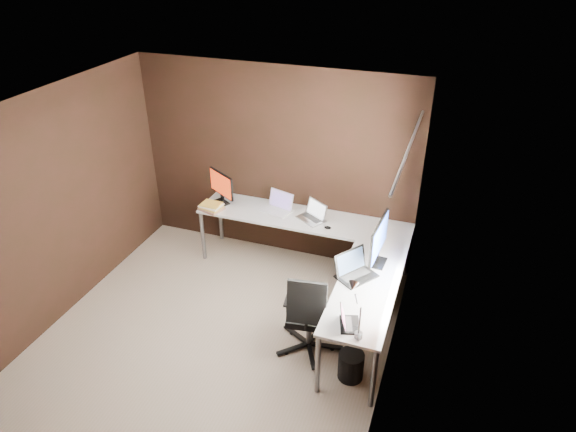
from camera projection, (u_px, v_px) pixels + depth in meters
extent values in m
cube|color=tan|center=(219.00, 333.00, 5.60)|extent=(3.60, 3.60, 0.00)
cube|color=white|center=(199.00, 111.00, 4.36)|extent=(3.60, 3.60, 0.00)
cube|color=black|center=(275.00, 164.00, 6.45)|extent=(3.60, 0.00, 2.50)
cube|color=black|center=(90.00, 367.00, 3.51)|extent=(3.60, 0.00, 2.50)
cube|color=black|center=(59.00, 206.00, 5.50)|extent=(0.00, 3.60, 2.50)
cube|color=black|center=(396.00, 272.00, 4.46)|extent=(0.00, 3.60, 2.50)
cube|color=white|center=(403.00, 232.00, 4.65)|extent=(0.00, 1.00, 1.30)
cube|color=orange|center=(382.00, 296.00, 4.17)|extent=(0.01, 0.35, 2.00)
cube|color=orange|center=(407.00, 214.00, 5.35)|extent=(0.01, 0.35, 2.00)
cylinder|color=slate|center=(409.00, 146.00, 4.25)|extent=(0.02, 1.90, 0.02)
cube|color=silver|center=(303.00, 218.00, 6.34)|extent=(2.65, 0.60, 0.03)
cube|color=silver|center=(366.00, 289.00, 5.12)|extent=(0.60, 1.65, 0.03)
cylinder|color=slate|center=(203.00, 236.00, 6.67)|extent=(0.05, 0.05, 0.70)
cylinder|color=slate|center=(220.00, 217.00, 7.10)|extent=(0.05, 0.05, 0.70)
cylinder|color=slate|center=(318.00, 364.00, 4.73)|extent=(0.05, 0.05, 0.70)
cylinder|color=slate|center=(373.00, 378.00, 4.58)|extent=(0.05, 0.05, 0.70)
cylinder|color=slate|center=(408.00, 251.00, 6.36)|extent=(0.05, 0.05, 0.70)
cube|color=silver|center=(371.00, 277.00, 5.98)|extent=(0.42, 0.50, 0.60)
cube|color=black|center=(221.00, 202.00, 6.65)|extent=(0.25, 0.23, 0.01)
cube|color=black|center=(222.00, 198.00, 6.64)|extent=(0.06, 0.05, 0.10)
cube|color=black|center=(221.00, 184.00, 6.53)|extent=(0.43, 0.27, 0.31)
cube|color=#B52C0C|center=(220.00, 184.00, 6.53)|extent=(0.39, 0.24, 0.28)
cube|color=black|center=(378.00, 263.00, 5.47)|extent=(0.17, 0.25, 0.01)
cube|color=black|center=(377.00, 257.00, 5.45)|extent=(0.04, 0.06, 0.11)
cube|color=black|center=(379.00, 238.00, 5.32)|extent=(0.07, 0.63, 0.39)
cube|color=#2242AC|center=(380.00, 238.00, 5.32)|extent=(0.04, 0.60, 0.36)
cube|color=silver|center=(277.00, 211.00, 6.46)|extent=(0.41, 0.33, 0.02)
cube|color=silver|center=(281.00, 200.00, 6.47)|extent=(0.35, 0.16, 0.22)
cube|color=#654E91|center=(281.00, 200.00, 6.46)|extent=(0.31, 0.14, 0.19)
cube|color=silver|center=(311.00, 219.00, 6.28)|extent=(0.40, 0.37, 0.02)
cube|color=silver|center=(317.00, 209.00, 6.27)|extent=(0.31, 0.23, 0.21)
cube|color=white|center=(316.00, 209.00, 6.26)|extent=(0.27, 0.20, 0.18)
cube|color=black|center=(356.00, 276.00, 5.26)|extent=(0.45, 0.48, 0.02)
cube|color=black|center=(350.00, 261.00, 5.27)|extent=(0.28, 0.36, 0.24)
cube|color=#1C283D|center=(351.00, 261.00, 5.27)|extent=(0.25, 0.32, 0.21)
cube|color=black|center=(350.00, 325.00, 4.63)|extent=(0.24, 0.29, 0.02)
cube|color=black|center=(343.00, 317.00, 4.59)|extent=(0.12, 0.25, 0.16)
cube|color=#BD5A89|center=(343.00, 317.00, 4.59)|extent=(0.10, 0.22, 0.13)
cube|color=#A17057|center=(211.00, 209.00, 6.49)|extent=(0.33, 0.29, 0.03)
cube|color=gold|center=(211.00, 207.00, 6.48)|extent=(0.29, 0.25, 0.02)
cube|color=white|center=(211.00, 205.00, 6.47)|extent=(0.29, 0.24, 0.02)
cube|color=gold|center=(211.00, 204.00, 6.46)|extent=(0.25, 0.20, 0.02)
ellipsoid|color=black|center=(217.00, 209.00, 6.47)|extent=(0.10, 0.08, 0.03)
ellipsoid|color=black|center=(328.00, 228.00, 6.08)|extent=(0.10, 0.07, 0.03)
cylinder|color=slate|center=(358.00, 335.00, 4.48)|extent=(0.07, 0.07, 0.05)
cylinder|color=slate|center=(360.00, 320.00, 4.40)|extent=(0.02, 0.02, 0.29)
cylinder|color=slate|center=(356.00, 299.00, 4.34)|extent=(0.02, 0.16, 0.21)
cone|color=slate|center=(353.00, 286.00, 4.37)|extent=(0.09, 0.11, 0.12)
cylinder|color=slate|center=(309.00, 330.00, 5.31)|extent=(0.05, 0.05, 0.35)
cube|color=black|center=(309.00, 315.00, 5.21)|extent=(0.47, 0.47, 0.07)
cube|color=black|center=(307.00, 303.00, 4.88)|extent=(0.39, 0.16, 0.46)
cylinder|color=black|center=(351.00, 366.00, 4.99)|extent=(0.29, 0.29, 0.29)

